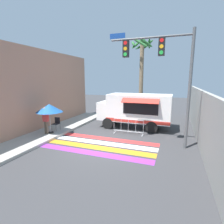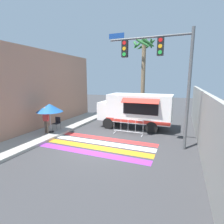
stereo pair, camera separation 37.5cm
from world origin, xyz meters
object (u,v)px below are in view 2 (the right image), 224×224
patio_umbrella (50,108)px  folding_chair (57,122)px  traffic_signal_pole (161,64)px  vendor_person (46,118)px  palm_tree (143,65)px  barricade_front (128,127)px  food_truck (134,109)px

patio_umbrella → folding_chair: size_ratio=2.19×
traffic_signal_pole → patio_umbrella: traffic_signal_pole is taller
patio_umbrella → vendor_person: (-0.14, -0.26, -0.66)m
folding_chair → palm_tree: size_ratio=0.12×
folding_chair → palm_tree: bearing=71.3°
traffic_signal_pole → barricade_front: 4.75m
food_truck → barricade_front: bearing=-88.6°
palm_tree → folding_chair: bearing=-120.5°
barricade_front → palm_tree: 7.85m
patio_umbrella → folding_chair: patio_umbrella is taller
folding_chair → vendor_person: (-0.07, -0.99, 0.49)m
patio_umbrella → palm_tree: size_ratio=0.26×
traffic_signal_pole → barricade_front: bearing=147.8°
vendor_person → patio_umbrella: bearing=65.2°
food_truck → traffic_signal_pole: bearing=-54.9°
food_truck → barricade_front: (0.04, -1.78, -1.00)m
barricade_front → palm_tree: bearing=93.9°
vendor_person → barricade_front: bearing=27.5°
patio_umbrella → folding_chair: (-0.07, 0.73, -1.15)m
food_truck → vendor_person: 6.42m
food_truck → palm_tree: palm_tree is taller
food_truck → folding_chair: (-4.89, -3.07, -0.82)m
barricade_front → folding_chair: bearing=-165.4°
folding_chair → vendor_person: bearing=-82.3°
barricade_front → vendor_person: bearing=-155.6°
palm_tree → vendor_person: bearing=-117.9°
traffic_signal_pole → patio_umbrella: size_ratio=3.18×
patio_umbrella → folding_chair: 1.36m
folding_chair → patio_umbrella: bearing=-73.0°
folding_chair → vendor_person: vendor_person is taller
vendor_person → palm_tree: size_ratio=0.23×
food_truck → vendor_person: (-4.96, -4.06, -0.33)m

